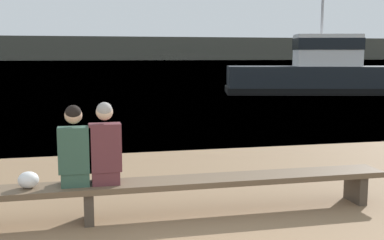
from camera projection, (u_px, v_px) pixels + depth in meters
The scene contains 7 objects.
water_surface at pixel (85, 62), 126.07m from camera, with size 240.00×240.00×0.00m, color #386084.
far_shoreline at pixel (84, 49), 156.41m from camera, with size 600.00×12.00×7.55m, color #4C4C42.
bench_main at pixel (88, 191), 5.99m from camera, with size 8.03×0.50×0.47m.
person_left at pixel (75, 150), 5.88m from camera, with size 0.39×0.37×1.01m.
person_right at pixel (105, 148), 5.96m from camera, with size 0.39×0.37×1.03m.
shopping_bag at pixel (28, 180), 5.82m from camera, with size 0.25×0.23×0.20m.
tugboat_red at pixel (319, 75), 25.43m from camera, with size 10.05×5.14×5.95m.
Camera 1 is at (-0.72, -3.56, 2.09)m, focal length 45.00 mm.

